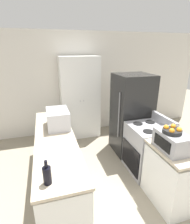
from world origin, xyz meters
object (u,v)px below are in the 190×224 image
at_px(refrigerator, 131,114).
at_px(microwave, 58,119).
at_px(pantry_cabinet, 80,98).
at_px(fruit_bowl, 172,130).
at_px(wine_bottle, 47,175).
at_px(stove, 147,149).
at_px(toaster_oven, 172,141).

relative_size(refrigerator, microwave, 3.23).
relative_size(pantry_cabinet, fruit_bowl, 8.37).
bearing_deg(wine_bottle, pantry_cabinet, 71.76).
relative_size(stove, microwave, 2.00).
bearing_deg(stove, wine_bottle, -152.66).
bearing_deg(microwave, wine_bottle, -99.65).
xyz_separation_m(microwave, fruit_bowl, (1.36, -1.17, 0.14)).
height_order(refrigerator, wine_bottle, refrigerator).
relative_size(wine_bottle, toaster_oven, 0.58).
relative_size(pantry_cabinet, wine_bottle, 7.59).
xyz_separation_m(refrigerator, wine_bottle, (-1.79, -1.65, 0.14)).
height_order(wine_bottle, toaster_oven, wine_bottle).
bearing_deg(wine_bottle, refrigerator, 42.70).
bearing_deg(fruit_bowl, toaster_oven, -13.10).
distance_m(pantry_cabinet, microwave, 1.49).
xyz_separation_m(pantry_cabinet, stove, (0.86, -1.79, -0.56)).
distance_m(pantry_cabinet, toaster_oven, 2.62).
relative_size(microwave, fruit_bowl, 2.19).
distance_m(toaster_oven, fruit_bowl, 0.16).
bearing_deg(microwave, refrigerator, 10.79).
distance_m(microwave, toaster_oven, 1.81).
bearing_deg(fruit_bowl, pantry_cabinet, 105.59).
relative_size(stove, wine_bottle, 3.96).
bearing_deg(pantry_cabinet, refrigerator, -49.22).
xyz_separation_m(pantry_cabinet, microwave, (-0.66, -1.34, 0.04)).
height_order(microwave, fruit_bowl, fruit_bowl).
distance_m(refrigerator, fruit_bowl, 1.52).
bearing_deg(pantry_cabinet, wine_bottle, -108.24).
bearing_deg(toaster_oven, wine_bottle, -173.74).
height_order(refrigerator, toaster_oven, refrigerator).
height_order(pantry_cabinet, toaster_oven, pantry_cabinet).
bearing_deg(microwave, toaster_oven, -40.53).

